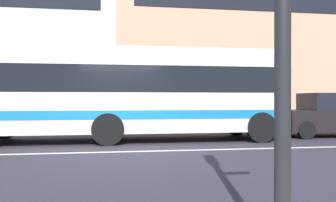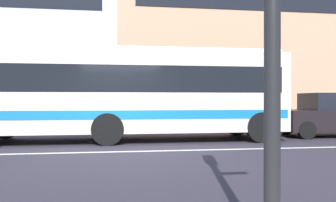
{
  "view_description": "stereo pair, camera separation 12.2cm",
  "coord_description": "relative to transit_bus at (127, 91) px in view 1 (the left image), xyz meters",
  "views": [
    {
      "loc": [
        -0.23,
        -9.5,
        1.42
      ],
      "look_at": [
        1.64,
        2.34,
        1.37
      ],
      "focal_mm": 37.3,
      "sensor_mm": 36.0,
      "label": 1
    },
    {
      "loc": [
        -0.11,
        -9.52,
        1.42
      ],
      "look_at": [
        1.64,
        2.34,
        1.37
      ],
      "focal_mm": 37.3,
      "sensor_mm": 36.0,
      "label": 2
    }
  ],
  "objects": [
    {
      "name": "ground_plane",
      "position": [
        -0.26,
        -2.57,
        -1.72
      ],
      "size": [
        160.0,
        160.0,
        0.0
      ],
      "primitive_type": "plane",
      "color": "#2F2B36"
    },
    {
      "name": "apartment_block_right",
      "position": [
        12.38,
        12.65,
        5.22
      ],
      "size": [
        25.45,
        10.47,
        13.87
      ],
      "color": "tan",
      "rests_on": "ground_plane"
    },
    {
      "name": "transit_bus",
      "position": [
        0.0,
        0.0,
        0.0
      ],
      "size": [
        10.68,
        2.67,
        3.11
      ],
      "color": "beige",
      "rests_on": "ground_plane"
    },
    {
      "name": "lane_centre_line",
      "position": [
        -0.26,
        -2.57,
        -1.71
      ],
      "size": [
        60.0,
        0.16,
        0.01
      ],
      "primitive_type": "cube",
      "color": "silver",
      "rests_on": "ground_plane"
    },
    {
      "name": "sedan_lead",
      "position": [
        8.03,
        0.23,
        -0.92
      ],
      "size": [
        4.59,
        2.12,
        1.66
      ],
      "color": "black",
      "rests_on": "ground_plane"
    }
  ]
}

